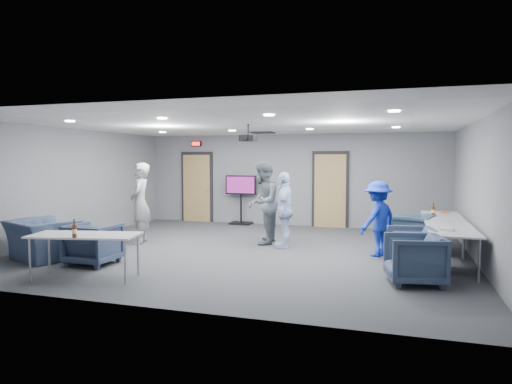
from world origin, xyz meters
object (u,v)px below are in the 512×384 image
(person_c, at_px, (284,210))
(chair_right_c, at_px, (414,259))
(chair_right_b, at_px, (413,248))
(projector, at_px, (248,138))
(person_a, at_px, (140,203))
(tv_stand, at_px, (241,197))
(table_right_b, at_px, (451,230))
(table_front_left, at_px, (85,237))
(person_b, at_px, (263,203))
(chair_front_a, at_px, (93,244))
(person_d, at_px, (378,219))
(table_right_a, at_px, (442,218))
(bottle_right, at_px, (433,211))
(chair_right_a, at_px, (411,232))
(chair_front_b, at_px, (42,240))
(bottle_front, at_px, (74,231))

(person_c, height_order, chair_right_c, person_c)
(chair_right_b, height_order, projector, projector)
(person_a, bearing_deg, tv_stand, 142.21)
(table_right_b, distance_m, tv_stand, 6.90)
(chair_right_c, xyz_separation_m, table_front_left, (-5.13, -1.27, 0.29))
(person_b, xyz_separation_m, tv_stand, (-1.56, 2.91, -0.12))
(chair_front_a, distance_m, table_right_b, 6.51)
(person_d, height_order, table_right_a, person_d)
(table_right_a, bearing_deg, chair_front_a, 119.26)
(chair_front_a, relative_size, table_right_a, 0.44)
(table_front_left, bearing_deg, person_d, 24.04)
(chair_right_c, bearing_deg, table_right_a, 157.14)
(tv_stand, xyz_separation_m, projector, (1.49, -3.75, 1.57))
(person_b, distance_m, bottle_right, 3.73)
(chair_right_a, bearing_deg, table_front_left, -36.00)
(table_front_left, distance_m, tv_stand, 6.76)
(table_right_a, distance_m, table_right_b, 1.90)
(chair_right_a, distance_m, tv_stand, 5.51)
(person_c, relative_size, projector, 4.72)
(person_b, distance_m, chair_right_c, 4.18)
(person_d, xyz_separation_m, tv_stand, (-4.16, 3.49, 0.08))
(table_right_a, bearing_deg, tv_stand, 66.94)
(bottle_right, height_order, tv_stand, tv_stand)
(table_right_a, relative_size, projector, 5.45)
(chair_right_a, distance_m, chair_front_a, 6.49)
(chair_front_a, bearing_deg, chair_right_a, -150.88)
(chair_right_c, bearing_deg, person_b, -139.51)
(chair_right_b, bearing_deg, person_b, -125.61)
(person_c, relative_size, table_right_b, 0.86)
(person_a, xyz_separation_m, chair_front_b, (-0.85, -2.16, -0.55))
(person_b, xyz_separation_m, bottle_front, (-1.82, -4.15, -0.12))
(chair_front_a, relative_size, table_front_left, 0.46)
(person_b, height_order, chair_front_b, person_b)
(person_a, xyz_separation_m, bottle_front, (0.93, -3.40, -0.10))
(person_c, height_order, chair_front_b, person_c)
(person_c, height_order, bottle_right, person_c)
(table_right_a, height_order, bottle_front, bottle_front)
(chair_right_c, relative_size, table_right_a, 0.44)
(person_b, height_order, projector, projector)
(table_right_a, relative_size, table_right_b, 0.99)
(bottle_right, bearing_deg, chair_right_b, -102.71)
(table_right_b, bearing_deg, projector, 83.20)
(person_c, xyz_separation_m, projector, (-0.64, -0.60, 1.57))
(bottle_right, bearing_deg, tv_stand, 154.96)
(chair_right_b, bearing_deg, table_front_left, -75.94)
(table_front_left, bearing_deg, chair_right_b, 11.86)
(person_a, bearing_deg, chair_right_b, 62.50)
(person_d, bearing_deg, chair_right_c, 51.03)
(person_a, bearing_deg, person_b, 85.60)
(person_d, xyz_separation_m, bottle_right, (1.11, 1.03, 0.08))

